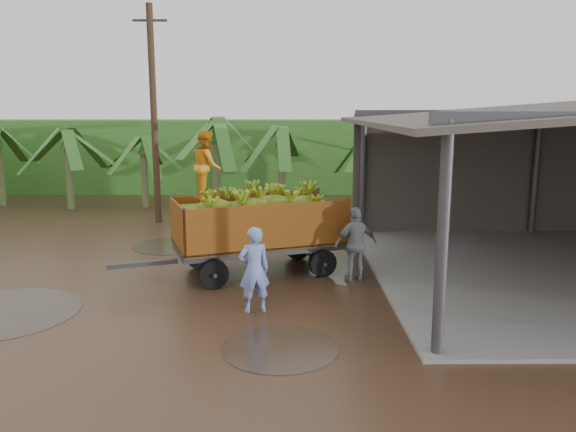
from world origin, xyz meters
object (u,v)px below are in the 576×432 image
object	(u,v)px
man_blue	(254,270)
man_grey	(356,244)
banana_trailer	(257,223)
utility_pole	(154,115)

from	to	relation	value
man_blue	man_grey	bearing A→B (deg)	-155.58
man_blue	man_grey	distance (m)	3.19
banana_trailer	utility_pole	xyz separation A→B (m)	(-3.98, 6.57, 2.64)
man_grey	utility_pole	distance (m)	10.13
banana_trailer	utility_pole	world-z (taller)	utility_pole
man_blue	man_grey	size ratio (longest dim) A/B	0.99
banana_trailer	man_blue	size ratio (longest dim) A/B	3.24
man_blue	utility_pole	size ratio (longest dim) A/B	0.23
utility_pole	man_grey	bearing A→B (deg)	-48.48
man_blue	utility_pole	xyz separation A→B (m)	(-4.05, 9.37, 3.03)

